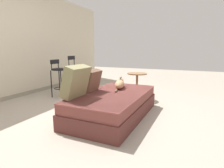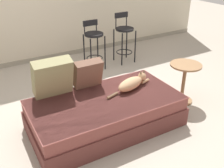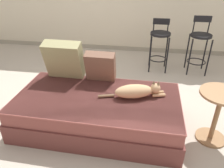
{
  "view_description": "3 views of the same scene",
  "coord_description": "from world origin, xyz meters",
  "px_view_note": "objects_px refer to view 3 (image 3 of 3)",
  "views": [
    {
      "loc": [
        -2.79,
        -1.6,
        1.12
      ],
      "look_at": [
        0.15,
        -0.3,
        0.52
      ],
      "focal_mm": 30.0,
      "sensor_mm": 36.0,
      "label": 1
    },
    {
      "loc": [
        -1.32,
        -2.79,
        2.02
      ],
      "look_at": [
        0.15,
        -0.3,
        0.52
      ],
      "focal_mm": 42.0,
      "sensor_mm": 36.0,
      "label": 2
    },
    {
      "loc": [
        0.48,
        -2.4,
        1.71
      ],
      "look_at": [
        0.15,
        -0.3,
        0.52
      ],
      "focal_mm": 35.0,
      "sensor_mm": 36.0,
      "label": 3
    }
  ],
  "objects_px": {
    "bar_stool_by_doorway": "(200,43)",
    "couch": "(98,111)",
    "cat": "(137,91)",
    "throw_pillow_middle": "(100,66)",
    "side_table": "(218,110)",
    "bar_stool_near_window": "(160,41)",
    "throw_pillow_corner": "(64,60)"
  },
  "relations": [
    {
      "from": "cat",
      "to": "bar_stool_by_doorway",
      "type": "height_order",
      "value": "bar_stool_by_doorway"
    },
    {
      "from": "cat",
      "to": "side_table",
      "type": "distance_m",
      "value": 0.86
    },
    {
      "from": "throw_pillow_middle",
      "to": "bar_stool_by_doorway",
      "type": "xyz_separation_m",
      "value": [
        1.42,
        1.33,
        -0.06
      ]
    },
    {
      "from": "couch",
      "to": "cat",
      "type": "height_order",
      "value": "cat"
    },
    {
      "from": "side_table",
      "to": "couch",
      "type": "bearing_deg",
      "value": 178.92
    },
    {
      "from": "throw_pillow_corner",
      "to": "bar_stool_near_window",
      "type": "height_order",
      "value": "throw_pillow_corner"
    },
    {
      "from": "throw_pillow_middle",
      "to": "side_table",
      "type": "relative_size",
      "value": 0.65
    },
    {
      "from": "bar_stool_by_doorway",
      "to": "couch",
      "type": "bearing_deg",
      "value": -128.75
    },
    {
      "from": "throw_pillow_corner",
      "to": "side_table",
      "type": "xyz_separation_m",
      "value": [
        1.78,
        -0.42,
        -0.27
      ]
    },
    {
      "from": "bar_stool_near_window",
      "to": "throw_pillow_middle",
      "type": "bearing_deg",
      "value": -119.72
    },
    {
      "from": "cat",
      "to": "side_table",
      "type": "xyz_separation_m",
      "value": [
        0.85,
        -0.09,
        -0.09
      ]
    },
    {
      "from": "throw_pillow_corner",
      "to": "throw_pillow_middle",
      "type": "relative_size",
      "value": 1.29
    },
    {
      "from": "throw_pillow_middle",
      "to": "cat",
      "type": "xyz_separation_m",
      "value": [
        0.47,
        -0.32,
        -0.12
      ]
    },
    {
      "from": "cat",
      "to": "bar_stool_near_window",
      "type": "height_order",
      "value": "bar_stool_near_window"
    },
    {
      "from": "couch",
      "to": "side_table",
      "type": "bearing_deg",
      "value": -1.08
    },
    {
      "from": "bar_stool_near_window",
      "to": "side_table",
      "type": "distance_m",
      "value": 1.84
    },
    {
      "from": "couch",
      "to": "cat",
      "type": "relative_size",
      "value": 2.53
    },
    {
      "from": "couch",
      "to": "side_table",
      "type": "xyz_separation_m",
      "value": [
        1.27,
        -0.02,
        0.18
      ]
    },
    {
      "from": "couch",
      "to": "throw_pillow_corner",
      "type": "height_order",
      "value": "throw_pillow_corner"
    },
    {
      "from": "cat",
      "to": "side_table",
      "type": "height_order",
      "value": "side_table"
    },
    {
      "from": "couch",
      "to": "side_table",
      "type": "distance_m",
      "value": 1.29
    },
    {
      "from": "couch",
      "to": "side_table",
      "type": "relative_size",
      "value": 3.15
    },
    {
      "from": "couch",
      "to": "throw_pillow_middle",
      "type": "distance_m",
      "value": 0.55
    },
    {
      "from": "throw_pillow_middle",
      "to": "couch",
      "type": "bearing_deg",
      "value": -84.27
    },
    {
      "from": "throw_pillow_corner",
      "to": "cat",
      "type": "relative_size",
      "value": 0.67
    },
    {
      "from": "couch",
      "to": "bar_stool_by_doorway",
      "type": "xyz_separation_m",
      "value": [
        1.38,
        1.72,
        0.33
      ]
    },
    {
      "from": "couch",
      "to": "bar_stool_near_window",
      "type": "relative_size",
      "value": 2.12
    },
    {
      "from": "throw_pillow_middle",
      "to": "throw_pillow_corner",
      "type": "bearing_deg",
      "value": 178.92
    },
    {
      "from": "bar_stool_by_doorway",
      "to": "throw_pillow_corner",
      "type": "bearing_deg",
      "value": -144.86
    },
    {
      "from": "bar_stool_by_doorway",
      "to": "cat",
      "type": "bearing_deg",
      "value": -119.94
    },
    {
      "from": "throw_pillow_middle",
      "to": "cat",
      "type": "distance_m",
      "value": 0.58
    },
    {
      "from": "couch",
      "to": "bar_stool_near_window",
      "type": "bearing_deg",
      "value": 67.24
    }
  ]
}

